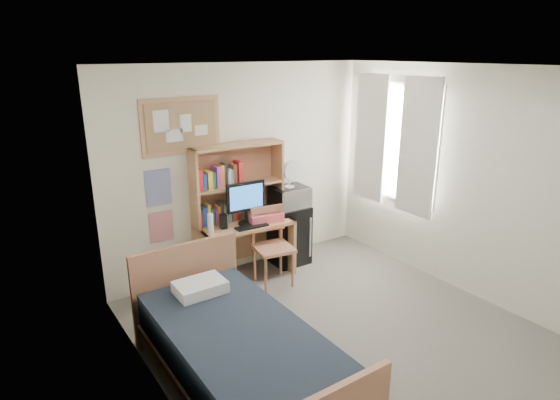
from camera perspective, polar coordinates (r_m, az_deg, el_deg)
floor at (r=4.88m, az=8.69°, el=-16.66°), size 3.60×4.20×0.02m
ceiling at (r=4.03m, az=10.47°, el=15.64°), size 3.60×4.20×0.02m
wall_back at (r=5.90m, az=-4.65°, el=3.69°), size 3.60×0.04×2.60m
wall_left at (r=3.38m, az=-13.51°, el=-7.84°), size 0.04×4.20×2.60m
wall_right at (r=5.63m, az=22.93°, el=1.63°), size 0.04×4.20×2.60m
window_unit at (r=6.23m, az=13.80°, el=6.82°), size 0.10×1.40×1.70m
curtain_left at (r=5.95m, az=16.45°, el=6.11°), size 0.04×0.55×1.70m
curtain_right at (r=6.48m, az=10.99°, el=7.41°), size 0.04×0.55×1.70m
bulletin_board at (r=5.43m, az=-11.97°, el=8.82°), size 0.94×0.03×0.64m
poster_wave at (r=5.47m, az=-14.64°, el=1.47°), size 0.30×0.01×0.42m
poster_japan at (r=5.61m, az=-14.27°, el=-3.14°), size 0.28×0.01×0.36m
desk at (r=5.87m, az=-4.32°, el=-6.05°), size 1.19×0.64×0.73m
desk_chair at (r=5.64m, az=-0.82°, el=-5.79°), size 0.55×0.55×0.95m
mini_fridge at (r=6.25m, az=1.02°, el=-4.19°), size 0.47×0.47×0.79m
bed at (r=4.08m, az=-4.78°, el=-18.98°), size 1.07×2.13×0.58m
hutch at (r=5.72m, az=-5.20°, el=2.17°), size 1.17×0.36×0.95m
monitor at (r=5.60m, az=-4.19°, el=-0.39°), size 0.50×0.07×0.53m
keyboard at (r=5.56m, az=-3.47°, el=-3.26°), size 0.41×0.15×0.02m
speaker_left at (r=5.53m, az=-6.92°, el=-2.62°), size 0.08×0.08×0.18m
speaker_right at (r=5.79m, az=-1.51°, el=-1.54°), size 0.08×0.08×0.18m
water_bottle at (r=5.42m, az=-8.48°, el=-2.81°), size 0.07×0.07×0.23m
hoodie at (r=5.72m, az=-1.63°, el=-2.66°), size 0.44×0.20×0.20m
microwave at (r=6.05m, az=1.15°, el=0.37°), size 0.46×0.36×0.27m
desk_fan at (r=5.97m, az=1.17°, el=3.08°), size 0.27×0.27×0.33m
pillow at (r=4.47m, az=-9.70°, el=-10.41°), size 0.46×0.32×0.11m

